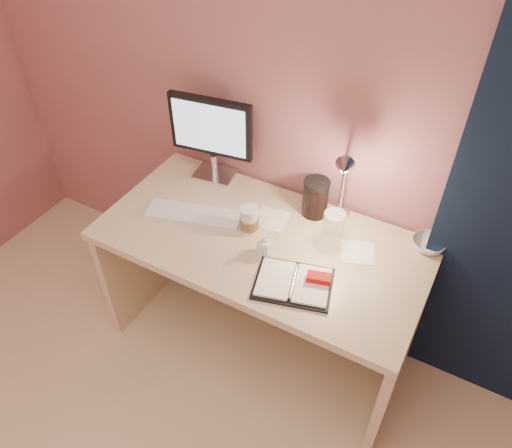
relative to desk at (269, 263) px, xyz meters
The scene contains 12 objects.
desk is the anchor object (origin of this frame).
monitor 0.66m from the desk, 153.74° to the left, with size 0.40×0.17×0.42m.
keyboard 0.42m from the desk, 164.09° to the right, with size 0.42×0.13×0.02m, color silver.
planner 0.41m from the desk, 45.29° to the right, with size 0.35×0.29×0.05m.
paper_a 0.45m from the desk, ahead, with size 0.14×0.14×0.00m, color white.
paper_b 0.23m from the desk, 112.44° to the left, with size 0.14×0.14×0.00m, color white.
coffee_cup 0.30m from the desk, 136.67° to the right, with size 0.08×0.08×0.13m.
clear_cup 0.41m from the desk, 10.41° to the left, with size 0.09×0.09×0.16m, color white.
bowl 0.71m from the desk, 18.17° to the left, with size 0.14×0.14×0.04m, color silver.
lotion_bottle 0.32m from the desk, 70.17° to the right, with size 0.05×0.05×0.11m, color silver.
dark_jar 0.38m from the desk, 55.02° to the left, with size 0.11×0.11×0.16m, color black.
desk_lamp 0.54m from the desk, 32.33° to the left, with size 0.13×0.25×0.41m.
Camera 1 is at (0.72, 0.03, 2.20)m, focal length 35.00 mm.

